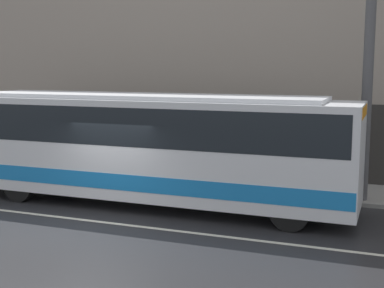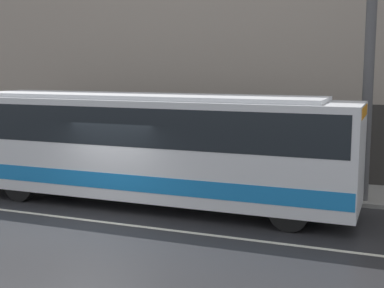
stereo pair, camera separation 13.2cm
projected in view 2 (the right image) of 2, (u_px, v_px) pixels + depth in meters
name	position (u px, v px, depth m)	size (l,w,h in m)	color
ground_plane	(96.00, 221.00, 14.09)	(60.00, 60.00, 0.00)	#262628
sidewalk	(176.00, 179.00, 19.02)	(60.00, 2.74, 0.12)	gray
building_facade	(192.00, 25.00, 19.62)	(60.00, 0.35, 11.52)	gray
lane_stripe	(96.00, 221.00, 14.09)	(54.00, 0.14, 0.01)	beige
transit_bus	(145.00, 143.00, 15.60)	(12.19, 2.47, 3.25)	silver
utility_pole_near	(368.00, 80.00, 15.34)	(0.30, 0.30, 7.07)	#4C4C4F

